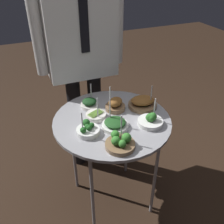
# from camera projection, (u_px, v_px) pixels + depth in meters

# --- Properties ---
(ground_plane) EXTENTS (8.00, 8.00, 0.00)m
(ground_plane) POSITION_uv_depth(u_px,v_px,m) (112.00, 198.00, 1.86)
(ground_plane) COLOR black
(serving_cart) EXTENTS (0.69, 0.69, 0.72)m
(serving_cart) POSITION_uv_depth(u_px,v_px,m) (112.00, 126.00, 1.49)
(serving_cart) COLOR #939399
(serving_cart) RESTS_ON ground_plane
(bowl_asparagus_back_left) EXTENTS (0.12, 0.12, 0.15)m
(bowl_asparagus_back_left) POSITION_uv_depth(u_px,v_px,m) (96.00, 115.00, 1.47)
(bowl_asparagus_back_left) COLOR silver
(bowl_asparagus_back_left) RESTS_ON serving_cart
(bowl_broccoli_front_left) EXTENTS (0.14, 0.14, 0.15)m
(bowl_broccoli_front_left) POSITION_uv_depth(u_px,v_px,m) (151.00, 120.00, 1.41)
(bowl_broccoli_front_left) COLOR white
(bowl_broccoli_front_left) RESTS_ON serving_cart
(bowl_roast_front_center) EXTENTS (0.13, 0.12, 0.16)m
(bowl_roast_front_center) POSITION_uv_depth(u_px,v_px,m) (115.00, 105.00, 1.53)
(bowl_roast_front_center) COLOR brown
(bowl_roast_front_center) RESTS_ON serving_cart
(bowl_spinach_front_right) EXTENTS (0.15, 0.15, 0.17)m
(bowl_spinach_front_right) POSITION_uv_depth(u_px,v_px,m) (115.00, 124.00, 1.39)
(bowl_spinach_front_right) COLOR white
(bowl_spinach_front_right) RESTS_ON serving_cart
(bowl_spinach_near_rim) EXTENTS (0.11, 0.11, 0.15)m
(bowl_spinach_near_rim) POSITION_uv_depth(u_px,v_px,m) (90.00, 103.00, 1.56)
(bowl_spinach_near_rim) COLOR silver
(bowl_spinach_near_rim) RESTS_ON serving_cart
(bowl_broccoli_mid_left) EXTENTS (0.13, 0.13, 0.15)m
(bowl_broccoli_mid_left) POSITION_uv_depth(u_px,v_px,m) (88.00, 130.00, 1.34)
(bowl_broccoli_mid_left) COLOR white
(bowl_broccoli_mid_left) RESTS_ON serving_cart
(bowl_roast_back_right) EXTENTS (0.18, 0.18, 0.15)m
(bowl_roast_back_right) POSITION_uv_depth(u_px,v_px,m) (143.00, 103.00, 1.56)
(bowl_roast_back_right) COLOR brown
(bowl_roast_back_right) RESTS_ON serving_cart
(bowl_broccoli_far_rim) EXTENTS (0.15, 0.15, 0.16)m
(bowl_broccoli_far_rim) POSITION_uv_depth(u_px,v_px,m) (120.00, 142.00, 1.25)
(bowl_broccoli_far_rim) COLOR brown
(bowl_broccoli_far_rim) RESTS_ON serving_cart
(waiter_figure) EXTENTS (0.61, 0.23, 1.64)m
(waiter_figure) POSITION_uv_depth(u_px,v_px,m) (80.00, 42.00, 1.63)
(waiter_figure) COLOR black
(waiter_figure) RESTS_ON ground_plane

